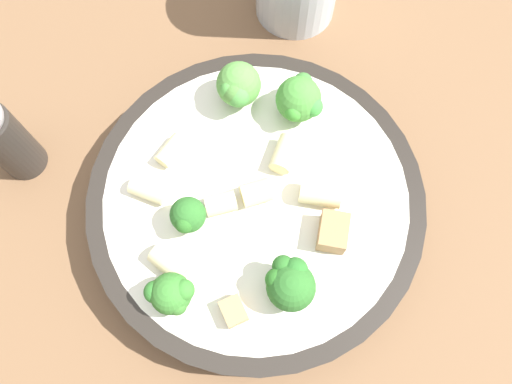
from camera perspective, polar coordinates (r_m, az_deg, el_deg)
name	(u,v)px	position (r m, az deg, el deg)	size (l,w,h in m)	color
ground_plane	(256,212)	(0.40, 0.00, -2.31)	(2.00, 2.00, 0.00)	brown
pasta_bowl	(256,203)	(0.38, 0.00, -1.32)	(0.25, 0.25, 0.04)	#28231E
broccoli_floret_0	(187,216)	(0.34, -7.85, -2.79)	(0.03, 0.03, 0.03)	#93B766
broccoli_floret_1	(171,294)	(0.33, -9.69, -11.42)	(0.03, 0.03, 0.03)	#84AD60
broccoli_floret_2	(300,99)	(0.38, 5.01, 10.52)	(0.04, 0.04, 0.04)	#93B766
broccoli_floret_3	(290,283)	(0.33, 3.89, -10.35)	(0.03, 0.04, 0.04)	#93B766
broccoli_floret_4	(238,87)	(0.38, -2.11, 11.93)	(0.03, 0.04, 0.04)	#9EC175
rigatoni_0	(171,150)	(0.38, -9.69, 4.71)	(0.01, 0.01, 0.02)	beige
rigatoni_1	(170,263)	(0.35, -9.82, -8.00)	(0.02, 0.02, 0.03)	beige
rigatoni_2	(148,191)	(0.37, -12.23, 0.16)	(0.01, 0.01, 0.03)	beige
rigatoni_3	(221,203)	(0.36, -4.05, -1.29)	(0.02, 0.02, 0.02)	beige
rigatoni_4	(284,154)	(0.37, 3.26, 4.38)	(0.02, 0.02, 0.03)	beige
rigatoni_5	(255,187)	(0.36, -0.12, 0.61)	(0.02, 0.02, 0.02)	beige
rigatoni_6	(320,194)	(0.36, 7.37, -0.19)	(0.02, 0.02, 0.03)	beige
chicken_chunk_0	(228,310)	(0.34, -3.26, -13.33)	(0.02, 0.01, 0.01)	tan
chicken_chunk_1	(333,232)	(0.35, 8.80, -4.53)	(0.03, 0.02, 0.02)	#A87A4C
pepper_shaker	(0,136)	(0.42, -27.25, 5.75)	(0.03, 0.03, 0.09)	#332D28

